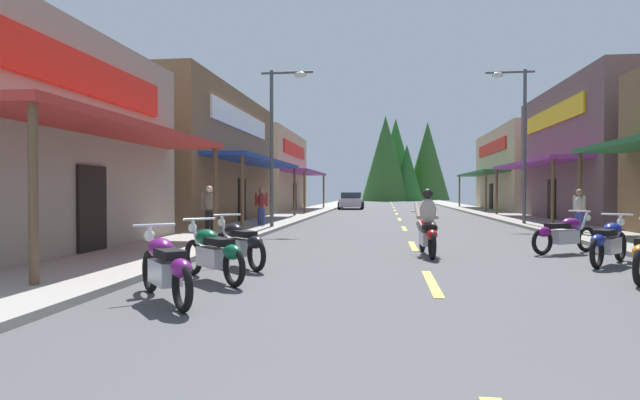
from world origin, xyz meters
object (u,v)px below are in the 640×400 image
object	(u,v)px
streetlamp_right	(518,126)
pedestrian_by_shop	(261,204)
pedestrian_strolling	(579,209)
motorcycle_parked_right_3	(609,241)
streetlamp_left	(279,126)
motorcycle_parked_left_1	(213,252)
parked_car_curbside	(351,201)
motorcycle_parked_left_2	(239,243)
motorcycle_parked_right_4	(564,233)
rider_cruising_lead	(427,228)
pedestrian_waiting	(210,207)
motorcycle_parked_left_0	(165,266)

from	to	relation	value
streetlamp_right	pedestrian_by_shop	size ratio (longest dim) A/B	4.05
pedestrian_by_shop	pedestrian_strolling	bearing A→B (deg)	-94.17
motorcycle_parked_right_3	streetlamp_left	bearing A→B (deg)	84.01
motorcycle_parked_left_1	streetlamp_left	bearing A→B (deg)	-39.46
motorcycle_parked_left_1	parked_car_curbside	world-z (taller)	parked_car_curbside
streetlamp_left	motorcycle_parked_left_2	distance (m)	10.44
motorcycle_parked_right_4	rider_cruising_lead	xyz separation A→B (m)	(-3.32, -0.84, 0.17)
motorcycle_parked_right_3	motorcycle_parked_left_2	size ratio (longest dim) A/B	1.07
pedestrian_waiting	pedestrian_by_shop	bearing A→B (deg)	166.38
motorcycle_parked_right_3	pedestrian_strolling	bearing A→B (deg)	23.13
streetlamp_right	motorcycle_parked_left_1	xyz separation A→B (m)	(-8.55, -14.55, -3.85)
motorcycle_parked_left_2	pedestrian_waiting	xyz separation A→B (m)	(-3.07, 6.85, 0.49)
motorcycle_parked_left_0	motorcycle_parked_left_2	size ratio (longest dim) A/B	1.04
motorcycle_parked_right_3	motorcycle_parked_left_1	xyz separation A→B (m)	(-7.40, -2.78, 0.00)
parked_car_curbside	streetlamp_right	bearing A→B (deg)	-157.58
streetlamp_right	parked_car_curbside	world-z (taller)	streetlamp_right
pedestrian_strolling	motorcycle_parked_right_3	bearing A→B (deg)	-122.44
pedestrian_by_shop	motorcycle_parked_left_2	bearing A→B (deg)	-158.76
motorcycle_parked_right_4	pedestrian_waiting	distance (m)	10.92
motorcycle_parked_left_1	rider_cruising_lead	size ratio (longest dim) A/B	0.75
streetlamp_left	streetlamp_right	size ratio (longest dim) A/B	0.93
streetlamp_left	motorcycle_parked_right_4	world-z (taller)	streetlamp_left
streetlamp_right	rider_cruising_lead	xyz separation A→B (m)	(-4.70, -10.72, -3.68)
motorcycle_parked_left_0	motorcycle_parked_right_4	bearing A→B (deg)	-89.74
streetlamp_right	parked_car_curbside	distance (m)	21.86
streetlamp_left	motorcycle_parked_right_3	xyz separation A→B (m)	(8.67, -8.51, -3.57)
motorcycle_parked_right_3	pedestrian_waiting	size ratio (longest dim) A/B	1.03
motorcycle_parked_right_3	pedestrian_by_shop	xyz separation A→B (m)	(-9.60, 9.33, 0.48)
motorcycle_parked_right_4	pedestrian_by_shop	xyz separation A→B (m)	(-9.36, 7.44, 0.48)
motorcycle_parked_left_0	motorcycle_parked_left_2	world-z (taller)	same
pedestrian_waiting	parked_car_curbside	world-z (taller)	pedestrian_waiting
streetlamp_right	motorcycle_parked_left_2	bearing A→B (deg)	-123.37
motorcycle_parked_left_1	pedestrian_strolling	size ratio (longest dim) A/B	1.01
streetlamp_right	motorcycle_parked_right_4	size ratio (longest dim) A/B	3.60
motorcycle_parked_left_0	pedestrian_strolling	world-z (taller)	pedestrian_strolling
streetlamp_right	rider_cruising_lead	distance (m)	12.27
motorcycle_parked_left_2	parked_car_curbside	size ratio (longest dim) A/B	0.38
pedestrian_by_shop	pedestrian_waiting	xyz separation A→B (m)	(-0.88, -3.71, 0.02)
rider_cruising_lead	pedestrian_waiting	distance (m)	8.31
parked_car_curbside	rider_cruising_lead	bearing A→B (deg)	-173.72
rider_cruising_lead	pedestrian_waiting	xyz separation A→B (m)	(-6.93, 4.57, 0.33)
rider_cruising_lead	pedestrian_strolling	world-z (taller)	pedestrian_strolling
streetlamp_right	motorcycle_parked_right_3	distance (m)	12.44
motorcycle_parked_left_1	motorcycle_parked_right_4	bearing A→B (deg)	-102.77
streetlamp_right	pedestrian_strolling	bearing A→B (deg)	-82.90
streetlamp_right	pedestrian_strolling	world-z (taller)	streetlamp_right
motorcycle_parked_right_4	motorcycle_parked_left_1	xyz separation A→B (m)	(-7.17, -4.67, 0.00)
streetlamp_left	motorcycle_parked_right_3	world-z (taller)	streetlamp_left
motorcycle_parked_right_4	motorcycle_parked_left_2	world-z (taller)	same
pedestrian_waiting	parked_car_curbside	distance (m)	26.14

